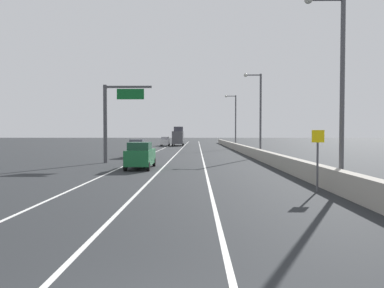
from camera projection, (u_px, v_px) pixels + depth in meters
The scene contains 14 objects.
ground_plane at pixel (193, 148), 68.61m from camera, with size 320.00×320.00×0.00m, color #26282B.
lane_stripe_left at pixel (160, 150), 59.69m from camera, with size 0.16×130.00×0.00m, color silver.
lane_stripe_center at pixel (180, 150), 59.64m from camera, with size 0.16×130.00×0.00m, color silver.
lane_stripe_right at pixel (201, 150), 59.59m from camera, with size 0.16×130.00×0.00m, color silver.
jersey_barrier_right at pixel (250, 151), 44.50m from camera, with size 0.60×120.00×1.10m, color #9E998E.
overhead_sign_gantry at pixel (113, 114), 33.48m from camera, with size 4.68×0.36×7.50m.
speed_advisory_sign at pixel (318, 156), 16.88m from camera, with size 0.60×0.11×3.00m.
lamp_post_right_near at pixel (337, 78), 18.13m from camera, with size 2.14×0.44×9.99m.
lamp_post_right_second at pixel (258, 109), 41.49m from camera, with size 2.14×0.44×9.99m.
lamp_post_right_third at pixel (234, 118), 64.85m from camera, with size 2.14×0.44×9.99m.
car_gray_0 at pixel (138, 148), 41.79m from camera, with size 1.84×4.55×2.14m.
car_white_1 at pixel (165, 141), 80.14m from camera, with size 2.04×4.75×2.05m.
car_green_2 at pixel (141, 155), 28.07m from camera, with size 1.98×4.78×2.14m.
box_truck at pixel (178, 137), 80.73m from camera, with size 2.51×8.27×4.43m.
Camera 1 is at (0.82, -4.55, 2.84)m, focal length 32.64 mm.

